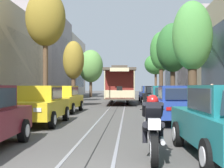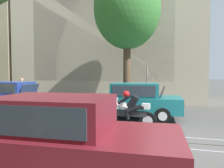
{
  "view_description": "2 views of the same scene",
  "coord_description": "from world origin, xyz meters",
  "px_view_note": "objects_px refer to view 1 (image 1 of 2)",
  "views": [
    {
      "loc": [
        0.84,
        -4.89,
        1.56
      ],
      "look_at": [
        -0.68,
        23.68,
        1.76
      ],
      "focal_mm": 50.72,
      "sensor_mm": 36.0,
      "label": 1
    },
    {
      "loc": [
        -6.34,
        0.53,
        1.99
      ],
      "look_at": [
        2.21,
        2.83,
        1.57
      ],
      "focal_mm": 33.82,
      "sensor_mm": 36.0,
      "label": 2
    }
  ],
  "objects_px": {
    "parked_car_blue_second_right": "(178,104)",
    "parked_car_black_fourth_right": "(154,96)",
    "street_tree_kerb_right_far": "(156,65)",
    "parked_car_yellow_mid_left": "(62,99)",
    "street_tree_kerb_left_second": "(46,19)",
    "street_tree_kerb_left_fourth": "(91,66)",
    "pedestrian_on_left_pavement": "(178,92)",
    "street_tree_kerb_right_fourth": "(161,52)",
    "cable_car_trolley": "(119,85)",
    "motorcycle_with_rider": "(153,128)",
    "street_tree_kerb_right_mid": "(173,48)",
    "parked_car_blue_fifth_right": "(150,94)",
    "parked_car_yellow_second_left": "(39,105)",
    "street_tree_kerb_left_mid": "(74,61)",
    "parked_car_teal_mid_right": "(165,99)",
    "pedestrian_on_right_pavement": "(212,94)",
    "street_tree_kerb_right_second": "(192,38)"
  },
  "relations": [
    {
      "from": "street_tree_kerb_left_second",
      "to": "street_tree_kerb_left_fourth",
      "type": "xyz_separation_m",
      "value": [
        0.27,
        23.93,
        -1.75
      ]
    },
    {
      "from": "parked_car_teal_mid_right",
      "to": "pedestrian_on_left_pavement",
      "type": "height_order",
      "value": "parked_car_teal_mid_right"
    },
    {
      "from": "parked_car_blue_second_right",
      "to": "parked_car_black_fourth_right",
      "type": "xyz_separation_m",
      "value": [
        -0.0,
        12.2,
        0.0
      ]
    },
    {
      "from": "parked_car_black_fourth_right",
      "to": "street_tree_kerb_left_mid",
      "type": "relative_size",
      "value": 0.7
    },
    {
      "from": "parked_car_yellow_second_left",
      "to": "street_tree_kerb_left_mid",
      "type": "relative_size",
      "value": 0.7
    },
    {
      "from": "street_tree_kerb_left_mid",
      "to": "parked_car_blue_second_right",
      "type": "bearing_deg",
      "value": -67.76
    },
    {
      "from": "parked_car_teal_mid_right",
      "to": "cable_car_trolley",
      "type": "relative_size",
      "value": 0.48
    },
    {
      "from": "pedestrian_on_right_pavement",
      "to": "parked_car_yellow_mid_left",
      "type": "bearing_deg",
      "value": -152.5
    },
    {
      "from": "street_tree_kerb_right_far",
      "to": "parked_car_yellow_mid_left",
      "type": "bearing_deg",
      "value": -105.17
    },
    {
      "from": "street_tree_kerb_left_mid",
      "to": "street_tree_kerb_right_second",
      "type": "bearing_deg",
      "value": -55.17
    },
    {
      "from": "street_tree_kerb_left_second",
      "to": "street_tree_kerb_left_fourth",
      "type": "bearing_deg",
      "value": 89.36
    },
    {
      "from": "parked_car_blue_fifth_right",
      "to": "pedestrian_on_left_pavement",
      "type": "height_order",
      "value": "parked_car_blue_fifth_right"
    },
    {
      "from": "street_tree_kerb_right_mid",
      "to": "street_tree_kerb_right_fourth",
      "type": "bearing_deg",
      "value": 90.11
    },
    {
      "from": "street_tree_kerb_left_second",
      "to": "parked_car_blue_second_right",
      "type": "bearing_deg",
      "value": -45.85
    },
    {
      "from": "street_tree_kerb_right_far",
      "to": "street_tree_kerb_left_fourth",
      "type": "bearing_deg",
      "value": -163.3
    },
    {
      "from": "street_tree_kerb_right_mid",
      "to": "pedestrian_on_left_pavement",
      "type": "height_order",
      "value": "street_tree_kerb_right_mid"
    },
    {
      "from": "motorcycle_with_rider",
      "to": "street_tree_kerb_right_fourth",
      "type": "bearing_deg",
      "value": 83.86
    },
    {
      "from": "pedestrian_on_left_pavement",
      "to": "street_tree_kerb_left_second",
      "type": "bearing_deg",
      "value": -128.53
    },
    {
      "from": "parked_car_black_fourth_right",
      "to": "motorcycle_with_rider",
      "type": "xyz_separation_m",
      "value": [
        -1.55,
        -18.89,
        -0.15
      ]
    },
    {
      "from": "parked_car_yellow_mid_left",
      "to": "pedestrian_on_left_pavement",
      "type": "bearing_deg",
      "value": 60.97
    },
    {
      "from": "parked_car_yellow_second_left",
      "to": "street_tree_kerb_right_second",
      "type": "bearing_deg",
      "value": 39.37
    },
    {
      "from": "parked_car_black_fourth_right",
      "to": "street_tree_kerb_right_far",
      "type": "relative_size",
      "value": 0.68
    },
    {
      "from": "cable_car_trolley",
      "to": "pedestrian_on_right_pavement",
      "type": "relative_size",
      "value": 5.29
    },
    {
      "from": "parked_car_blue_second_right",
      "to": "street_tree_kerb_left_fourth",
      "type": "relative_size",
      "value": 0.64
    },
    {
      "from": "street_tree_kerb_right_mid",
      "to": "street_tree_kerb_left_mid",
      "type": "bearing_deg",
      "value": 157.11
    },
    {
      "from": "street_tree_kerb_left_mid",
      "to": "cable_car_trolley",
      "type": "relative_size",
      "value": 0.69
    },
    {
      "from": "parked_car_black_fourth_right",
      "to": "pedestrian_on_left_pavement",
      "type": "height_order",
      "value": "parked_car_black_fourth_right"
    },
    {
      "from": "parked_car_blue_fifth_right",
      "to": "street_tree_kerb_left_mid",
      "type": "distance_m",
      "value": 8.59
    },
    {
      "from": "street_tree_kerb_right_mid",
      "to": "pedestrian_on_left_pavement",
      "type": "xyz_separation_m",
      "value": [
        1.61,
        7.24,
        -4.09
      ]
    },
    {
      "from": "parked_car_yellow_second_left",
      "to": "parked_car_black_fourth_right",
      "type": "bearing_deg",
      "value": 65.88
    },
    {
      "from": "parked_car_blue_fifth_right",
      "to": "street_tree_kerb_right_fourth",
      "type": "bearing_deg",
      "value": 74.57
    },
    {
      "from": "parked_car_yellow_mid_left",
      "to": "street_tree_kerb_left_second",
      "type": "relative_size",
      "value": 0.53
    },
    {
      "from": "parked_car_teal_mid_right",
      "to": "cable_car_trolley",
      "type": "xyz_separation_m",
      "value": [
        -3.0,
        9.33,
        0.86
      ]
    },
    {
      "from": "street_tree_kerb_left_mid",
      "to": "street_tree_kerb_right_mid",
      "type": "bearing_deg",
      "value": -22.89
    },
    {
      "from": "parked_car_yellow_second_left",
      "to": "pedestrian_on_left_pavement",
      "type": "bearing_deg",
      "value": 68.04
    },
    {
      "from": "parked_car_teal_mid_right",
      "to": "street_tree_kerb_right_far",
      "type": "height_order",
      "value": "street_tree_kerb_right_far"
    },
    {
      "from": "street_tree_kerb_left_fourth",
      "to": "street_tree_kerb_right_second",
      "type": "xyz_separation_m",
      "value": [
        9.27,
        -26.55,
        -0.01
      ]
    },
    {
      "from": "cable_car_trolley",
      "to": "motorcycle_with_rider",
      "type": "xyz_separation_m",
      "value": [
        1.36,
        -21.76,
        -1.01
      ]
    },
    {
      "from": "street_tree_kerb_right_fourth",
      "to": "pedestrian_on_left_pavement",
      "type": "bearing_deg",
      "value": -58.46
    },
    {
      "from": "street_tree_kerb_left_fourth",
      "to": "motorcycle_with_rider",
      "type": "relative_size",
      "value": 3.44
    },
    {
      "from": "street_tree_kerb_right_fourth",
      "to": "pedestrian_on_right_pavement",
      "type": "height_order",
      "value": "street_tree_kerb_right_fourth"
    },
    {
      "from": "street_tree_kerb_right_fourth",
      "to": "parked_car_blue_second_right",
      "type": "bearing_deg",
      "value": -94.25
    },
    {
      "from": "parked_car_black_fourth_right",
      "to": "parked_car_blue_second_right",
      "type": "bearing_deg",
      "value": -89.99
    },
    {
      "from": "parked_car_yellow_mid_left",
      "to": "street_tree_kerb_right_far",
      "type": "bearing_deg",
      "value": 74.83
    },
    {
      "from": "street_tree_kerb_left_fourth",
      "to": "street_tree_kerb_right_far",
      "type": "distance_m",
      "value": 10.04
    },
    {
      "from": "pedestrian_on_left_pavement",
      "to": "street_tree_kerb_right_fourth",
      "type": "bearing_deg",
      "value": 121.54
    },
    {
      "from": "street_tree_kerb_left_second",
      "to": "pedestrian_on_left_pavement",
      "type": "height_order",
      "value": "street_tree_kerb_left_second"
    },
    {
      "from": "motorcycle_with_rider",
      "to": "pedestrian_on_left_pavement",
      "type": "bearing_deg",
      "value": 80.14
    },
    {
      "from": "street_tree_kerb_right_mid",
      "to": "cable_car_trolley",
      "type": "distance_m",
      "value": 5.81
    },
    {
      "from": "street_tree_kerb_right_fourth",
      "to": "pedestrian_on_right_pavement",
      "type": "relative_size",
      "value": 4.71
    }
  ]
}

